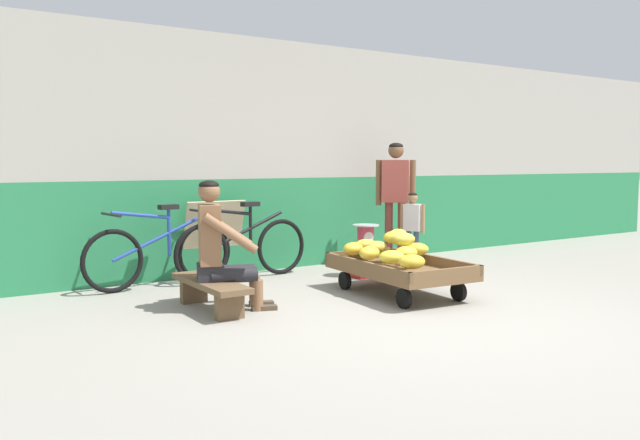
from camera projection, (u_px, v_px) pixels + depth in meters
ground_plane at (436, 322)px, 5.32m from camera, size 80.00×80.00×0.00m
back_wall at (252, 156)px, 7.81m from camera, size 16.00×0.30×2.74m
banana_cart at (399, 271)px, 6.39m from camera, size 0.95×1.50×0.36m
banana_pile at (389, 248)px, 6.44m from camera, size 0.89×1.39×0.26m
low_bench at (210, 288)px, 5.72m from camera, size 0.32×1.10×0.27m
vendor_seated at (220, 246)px, 5.71m from camera, size 0.73×0.61×1.14m
plastic_crate at (365, 263)px, 7.42m from camera, size 0.36×0.28×0.30m
weighing_scale at (366, 237)px, 7.40m from camera, size 0.30×0.30×0.29m
bicycle_near_left at (160, 253)px, 6.79m from camera, size 1.66×0.48×0.86m
bicycle_far_left at (243, 247)px, 7.25m from camera, size 1.66×0.48×0.86m
sign_board at (213, 239)px, 7.42m from camera, size 0.70×0.29×0.87m
customer_adult at (396, 190)px, 8.08m from camera, size 0.37×0.38×1.53m
customer_child at (412, 223)px, 7.72m from camera, size 0.20×0.27×0.94m
shopping_bag at (401, 270)px, 7.14m from camera, size 0.18×0.12×0.24m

